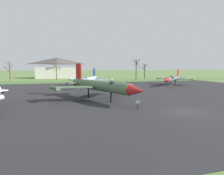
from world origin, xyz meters
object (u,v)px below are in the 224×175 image
Objects in this scene: jet_fighter_front_left at (173,79)px; info_placard_front_left at (170,86)px; info_placard_front_right at (138,104)px; info_placard_rear_center at (81,88)px; jet_fighter_rear_center at (89,80)px; jet_fighter_front_right at (100,86)px; visitor_building at (58,68)px.

info_placard_front_left is at bearing -125.92° from jet_fighter_front_left.
info_placard_rear_center reaches higher than info_placard_front_right.
info_placard_front_left is 0.93× the size of info_placard_front_right.
jet_fighter_front_left is 0.86× the size of jet_fighter_rear_center.
jet_fighter_rear_center is (-17.92, 8.90, 1.34)m from info_placard_front_left.
info_placard_front_right is at bearing -74.39° from info_placard_rear_center.
info_placard_front_right is (3.24, -7.01, -1.63)m from jet_fighter_front_right.
jet_fighter_rear_center is at bearing 175.94° from jet_fighter_front_left.
visitor_building reaches higher than jet_fighter_rear_center.
info_placard_rear_center is (-2.64, -7.42, -1.26)m from jet_fighter_rear_center.
jet_fighter_front_right is 19.10m from jet_fighter_rear_center.
info_placard_rear_center is 0.06× the size of visitor_building.
jet_fighter_rear_center is 12.31× the size of info_placard_rear_center.
jet_fighter_front_right reaches higher than jet_fighter_rear_center.
jet_fighter_front_right is 14.29× the size of info_placard_rear_center.
jet_fighter_rear_center reaches higher than info_placard_front_right.
jet_fighter_front_left is 11.94× the size of info_placard_front_left.
info_placard_rear_center is (-1.98, 11.67, -1.58)m from jet_fighter_front_right.
jet_fighter_front_left is at bearing 36.19° from jet_fighter_front_right.
jet_fighter_front_right is at bearing 114.82° from info_placard_front_right.
jet_fighter_front_right is (-18.58, -10.19, 1.67)m from info_placard_front_left.
jet_fighter_rear_center is at bearing 95.64° from info_placard_front_right.
jet_fighter_front_left is 26.48m from info_placard_rear_center.
visitor_building is at bearing 97.57° from jet_fighter_front_right.
visitor_building reaches higher than jet_fighter_front_right.
info_placard_front_left is 59.69m from visitor_building.
info_placard_front_left is 0.07× the size of jet_fighter_rear_center.
info_placard_front_right is (-15.34, -17.20, 0.04)m from info_placard_front_left.
jet_fighter_front_left is at bearing 49.89° from info_placard_front_right.
jet_fighter_front_left is 10.62× the size of info_placard_rear_center.
info_placard_front_right reaches higher than info_placard_front_left.
jet_fighter_rear_center reaches higher than jet_fighter_front_left.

